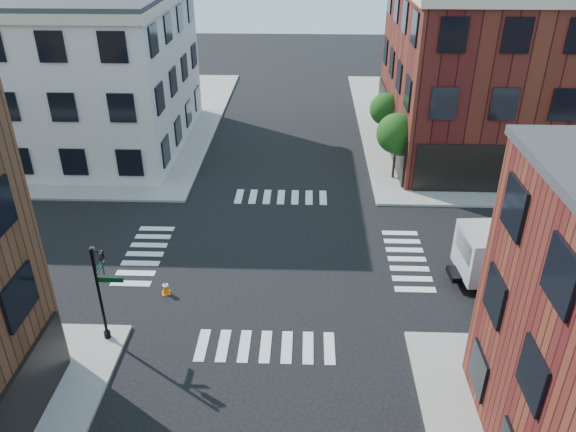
# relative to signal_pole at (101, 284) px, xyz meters

# --- Properties ---
(ground) EXTENTS (120.00, 120.00, 0.00)m
(ground) POSITION_rel_signal_pole_xyz_m (6.72, 6.68, -2.86)
(ground) COLOR black
(ground) RESTS_ON ground
(sidewalk_ne) EXTENTS (30.00, 30.00, 0.15)m
(sidewalk_ne) POSITION_rel_signal_pole_xyz_m (27.72, 27.68, -2.78)
(sidewalk_ne) COLOR gray
(sidewalk_ne) RESTS_ON ground
(sidewalk_nw) EXTENTS (30.00, 30.00, 0.15)m
(sidewalk_nw) POSITION_rel_signal_pole_xyz_m (-14.28, 27.68, -2.78)
(sidewalk_nw) COLOR gray
(sidewalk_nw) RESTS_ON ground
(building_ne) EXTENTS (25.00, 16.00, 12.00)m
(building_ne) POSITION_rel_signal_pole_xyz_m (27.22, 22.68, 3.14)
(building_ne) COLOR #431011
(building_ne) RESTS_ON ground
(building_nw) EXTENTS (22.00, 16.00, 11.00)m
(building_nw) POSITION_rel_signal_pole_xyz_m (-12.28, 22.68, 2.64)
(building_nw) COLOR silver
(building_nw) RESTS_ON ground
(tree_near) EXTENTS (2.69, 2.69, 4.49)m
(tree_near) POSITION_rel_signal_pole_xyz_m (14.28, 16.65, 0.30)
(tree_near) COLOR black
(tree_near) RESTS_ON ground
(tree_far) EXTENTS (2.43, 2.43, 4.07)m
(tree_far) POSITION_rel_signal_pole_xyz_m (14.28, 22.65, 0.02)
(tree_far) COLOR black
(tree_far) RESTS_ON ground
(signal_pole) EXTENTS (1.29, 1.24, 4.60)m
(signal_pole) POSITION_rel_signal_pole_xyz_m (0.00, 0.00, 0.00)
(signal_pole) COLOR black
(signal_pole) RESTS_ON ground
(box_truck) EXTENTS (9.41, 3.48, 4.18)m
(box_truck) POSITION_rel_signal_pole_xyz_m (20.55, 4.92, -0.68)
(box_truck) COLOR silver
(box_truck) RESTS_ON ground
(traffic_cone) EXTENTS (0.49, 0.49, 0.72)m
(traffic_cone) POSITION_rel_signal_pole_xyz_m (1.67, 3.25, -2.51)
(traffic_cone) COLOR orange
(traffic_cone) RESTS_ON ground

